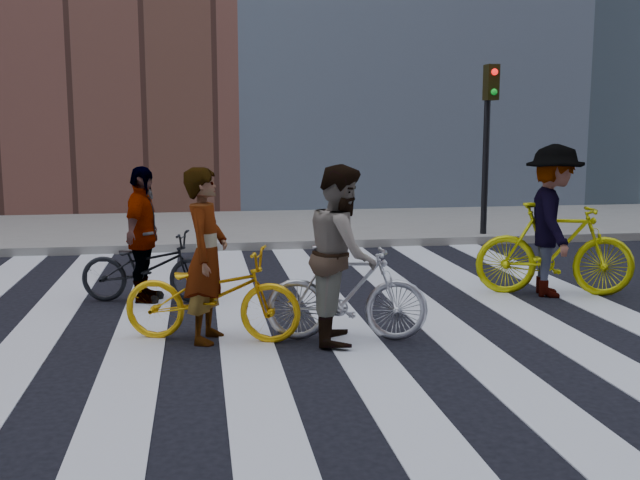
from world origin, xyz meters
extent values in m
plane|color=black|center=(0.00, 0.00, 0.00)|extent=(100.00, 100.00, 0.00)
cube|color=gray|center=(0.00, 7.50, 0.07)|extent=(100.00, 5.00, 0.15)
cube|color=silver|center=(-2.75, 0.00, 0.01)|extent=(0.55, 10.00, 0.01)
cube|color=silver|center=(-1.65, 0.00, 0.01)|extent=(0.55, 10.00, 0.01)
cube|color=silver|center=(-0.55, 0.00, 0.01)|extent=(0.55, 10.00, 0.01)
cube|color=silver|center=(0.55, 0.00, 0.01)|extent=(0.55, 10.00, 0.01)
cube|color=silver|center=(1.65, 0.00, 0.01)|extent=(0.55, 10.00, 0.01)
cube|color=silver|center=(2.75, 0.00, 0.01)|extent=(0.55, 10.00, 0.01)
cube|color=silver|center=(3.85, 0.00, 0.01)|extent=(0.55, 10.00, 0.01)
cylinder|color=black|center=(4.40, 5.40, 1.60)|extent=(0.12, 0.12, 3.20)
cube|color=black|center=(4.40, 5.25, 3.00)|extent=(0.22, 0.28, 0.65)
sphere|color=red|center=(4.40, 5.10, 3.18)|extent=(0.12, 0.12, 0.12)
sphere|color=#0CCC26|center=(4.40, 5.10, 2.82)|extent=(0.12, 0.12, 0.12)
imported|color=#F4B20D|center=(-0.89, -0.57, 0.49)|extent=(1.96, 1.14, 0.97)
imported|color=#BABBC5|center=(0.48, -0.79, 0.50)|extent=(1.73, 0.78, 1.00)
imported|color=#C0C30A|center=(3.58, 0.84, 0.61)|extent=(2.11, 1.12, 1.22)
imported|color=black|center=(-1.65, 1.30, 0.45)|extent=(1.79, 0.95, 0.89)
imported|color=slate|center=(-0.94, -0.57, 0.90)|extent=(0.60, 0.75, 1.79)
imported|color=slate|center=(0.43, -0.79, 0.91)|extent=(0.84, 1.00, 1.82)
imported|color=slate|center=(3.53, 0.84, 0.99)|extent=(1.06, 1.43, 1.98)
imported|color=slate|center=(-1.70, 1.30, 0.86)|extent=(0.63, 1.07, 1.71)
camera|label=1|loc=(-0.99, -8.17, 2.20)|focal=42.00mm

